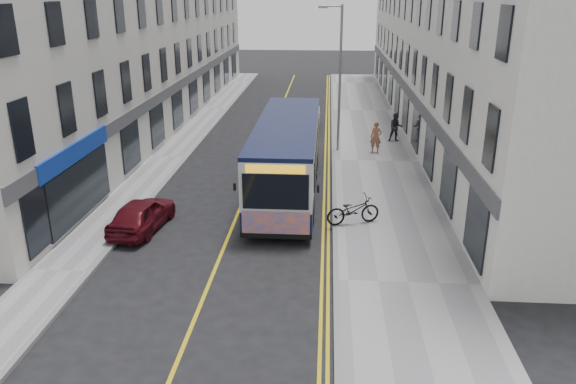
# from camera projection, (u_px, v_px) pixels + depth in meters

# --- Properties ---
(ground) EXTENTS (140.00, 140.00, 0.00)m
(ground) POSITION_uv_depth(u_px,v_px,m) (218.00, 261.00, 19.15)
(ground) COLOR black
(ground) RESTS_ON ground
(pavement_east) EXTENTS (4.50, 64.00, 0.12)m
(pavement_east) POSITION_uv_depth(u_px,v_px,m) (376.00, 162.00, 29.97)
(pavement_east) COLOR gray
(pavement_east) RESTS_ON ground
(pavement_west) EXTENTS (2.00, 64.00, 0.12)m
(pavement_west) POSITION_uv_depth(u_px,v_px,m) (169.00, 157.00, 30.71)
(pavement_west) COLOR gray
(pavement_west) RESTS_ON ground
(kerb_east) EXTENTS (0.18, 64.00, 0.13)m
(kerb_east) POSITION_uv_depth(u_px,v_px,m) (334.00, 161.00, 30.12)
(kerb_east) COLOR slate
(kerb_east) RESTS_ON ground
(kerb_west) EXTENTS (0.18, 64.00, 0.13)m
(kerb_west) POSITION_uv_depth(u_px,v_px,m) (187.00, 158.00, 30.65)
(kerb_west) COLOR slate
(kerb_west) RESTS_ON ground
(road_centre_line) EXTENTS (0.12, 64.00, 0.01)m
(road_centre_line) POSITION_uv_depth(u_px,v_px,m) (260.00, 160.00, 30.40)
(road_centre_line) COLOR gold
(road_centre_line) RESTS_ON ground
(road_dbl_yellow_inner) EXTENTS (0.10, 64.00, 0.01)m
(road_dbl_yellow_inner) POSITION_uv_depth(u_px,v_px,m) (325.00, 162.00, 30.17)
(road_dbl_yellow_inner) COLOR gold
(road_dbl_yellow_inner) RESTS_ON ground
(road_dbl_yellow_outer) EXTENTS (0.10, 64.00, 0.01)m
(road_dbl_yellow_outer) POSITION_uv_depth(u_px,v_px,m) (329.00, 162.00, 30.16)
(road_dbl_yellow_outer) COLOR gold
(road_dbl_yellow_outer) RESTS_ON ground
(terrace_east) EXTENTS (6.00, 46.00, 13.00)m
(terrace_east) POSITION_uv_depth(u_px,v_px,m) (453.00, 26.00, 35.86)
(terrace_east) COLOR white
(terrace_east) RESTS_ON ground
(terrace_west) EXTENTS (6.00, 46.00, 13.00)m
(terrace_west) POSITION_uv_depth(u_px,v_px,m) (139.00, 25.00, 37.21)
(terrace_west) COLOR beige
(terrace_west) RESTS_ON ground
(streetlamp) EXTENTS (1.32, 0.18, 8.00)m
(streetlamp) POSITION_uv_depth(u_px,v_px,m) (339.00, 74.00, 30.51)
(streetlamp) COLOR gray
(streetlamp) RESTS_ON ground
(city_bus) EXTENTS (2.66, 11.41, 3.31)m
(city_bus) POSITION_uv_depth(u_px,v_px,m) (287.00, 155.00, 24.94)
(city_bus) COLOR black
(city_bus) RESTS_ON ground
(bicycle) EXTENTS (2.27, 1.42, 1.13)m
(bicycle) POSITION_uv_depth(u_px,v_px,m) (353.00, 210.00, 21.73)
(bicycle) COLOR black
(bicycle) RESTS_ON pavement_east
(pedestrian_near) EXTENTS (0.72, 0.55, 1.74)m
(pedestrian_near) POSITION_uv_depth(u_px,v_px,m) (376.00, 137.00, 31.13)
(pedestrian_near) COLOR brown
(pedestrian_near) RESTS_ON pavement_east
(pedestrian_far) EXTENTS (0.86, 0.69, 1.71)m
(pedestrian_far) POSITION_uv_depth(u_px,v_px,m) (396.00, 127.00, 33.45)
(pedestrian_far) COLOR black
(pedestrian_far) RESTS_ON pavement_east
(car_white) EXTENTS (1.45, 4.14, 1.36)m
(car_white) POSITION_uv_depth(u_px,v_px,m) (308.00, 119.00, 37.06)
(car_white) COLOR silver
(car_white) RESTS_ON ground
(car_maroon) EXTENTS (1.95, 3.90, 1.27)m
(car_maroon) POSITION_uv_depth(u_px,v_px,m) (142.00, 214.00, 21.47)
(car_maroon) COLOR #500D15
(car_maroon) RESTS_ON ground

